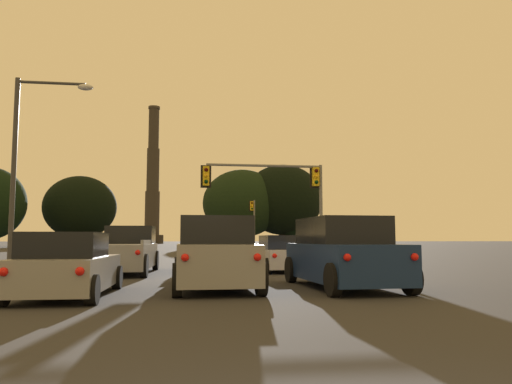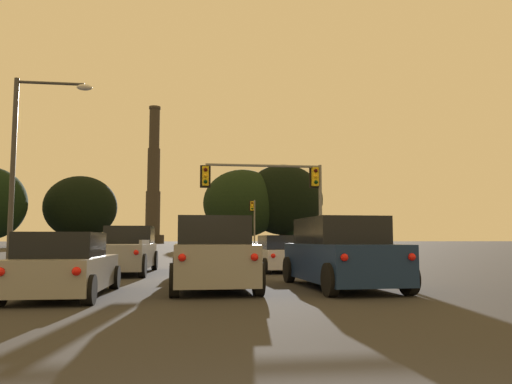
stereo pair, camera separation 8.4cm
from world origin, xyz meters
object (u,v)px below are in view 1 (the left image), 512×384
(street_lamp, at_px, (28,150))
(smokestack, at_px, (153,189))
(traffic_light_overhead_right, at_px, (280,186))
(sedan_center_lane_front, at_px, (207,254))
(hatchback_right_lane_front, at_px, (281,255))
(suv_center_lane_second, at_px, (214,254))
(hatchback_left_lane_second, at_px, (67,267))
(suv_right_lane_second, at_px, (342,254))
(pickup_truck_left_lane_front, at_px, (126,252))
(traffic_light_far_right, at_px, (253,217))

(street_lamp, height_order, smokestack, smokestack)
(traffic_light_overhead_right, relative_size, smokestack, 0.17)
(sedan_center_lane_front, relative_size, hatchback_right_lane_front, 1.14)
(suv_center_lane_second, height_order, hatchback_left_lane_second, suv_center_lane_second)
(suv_right_lane_second, bearing_deg, smokestack, 93.82)
(suv_center_lane_second, bearing_deg, street_lamp, 131.83)
(hatchback_left_lane_second, relative_size, hatchback_right_lane_front, 0.99)
(hatchback_right_lane_front, bearing_deg, smokestack, 93.74)
(street_lamp, bearing_deg, smokestack, 91.48)
(pickup_truck_left_lane_front, xyz_separation_m, traffic_light_far_right, (9.84, 36.54, 2.97))
(street_lamp, distance_m, smokestack, 123.69)
(traffic_light_overhead_right, bearing_deg, traffic_light_far_right, 85.24)
(suv_center_lane_second, distance_m, smokestack, 132.27)
(suv_center_lane_second, bearing_deg, suv_right_lane_second, -6.56)
(hatchback_left_lane_second, xyz_separation_m, pickup_truck_left_lane_front, (0.34, 7.98, 0.14))
(suv_center_lane_second, height_order, pickup_truck_left_lane_front, suv_center_lane_second)
(sedan_center_lane_front, height_order, street_lamp, street_lamp)
(pickup_truck_left_lane_front, relative_size, traffic_light_far_right, 0.97)
(sedan_center_lane_front, relative_size, traffic_light_overhead_right, 0.69)
(suv_center_lane_second, bearing_deg, traffic_light_far_right, 80.48)
(suv_right_lane_second, relative_size, traffic_light_far_right, 0.87)
(suv_right_lane_second, xyz_separation_m, smokestack, (-13.74, 131.41, 14.63))
(hatchback_left_lane_second, distance_m, suv_right_lane_second, 6.85)
(sedan_center_lane_front, relative_size, suv_right_lane_second, 0.96)
(pickup_truck_left_lane_front, bearing_deg, street_lamp, 162.93)
(suv_right_lane_second, height_order, smokestack, smokestack)
(hatchback_right_lane_front, height_order, street_lamp, street_lamp)
(traffic_light_overhead_right, bearing_deg, sedan_center_lane_front, -123.02)
(traffic_light_overhead_right, bearing_deg, pickup_truck_left_lane_front, -135.45)
(hatchback_left_lane_second, relative_size, traffic_light_far_right, 0.72)
(hatchback_left_lane_second, relative_size, traffic_light_overhead_right, 0.60)
(suv_center_lane_second, height_order, smokestack, smokestack)
(hatchback_left_lane_second, bearing_deg, traffic_light_far_right, 77.82)
(hatchback_right_lane_front, xyz_separation_m, traffic_light_overhead_right, (1.33, 7.13, 3.55))
(suv_right_lane_second, distance_m, smokestack, 132.94)
(traffic_light_overhead_right, relative_size, traffic_light_far_right, 1.20)
(hatchback_left_lane_second, relative_size, street_lamp, 0.52)
(suv_center_lane_second, distance_m, pickup_truck_left_lane_front, 7.15)
(sedan_center_lane_front, bearing_deg, suv_center_lane_second, -88.74)
(sedan_center_lane_front, relative_size, smokestack, 0.12)
(pickup_truck_left_lane_front, bearing_deg, sedan_center_lane_front, 15.07)
(sedan_center_lane_front, height_order, hatchback_right_lane_front, hatchback_right_lane_front)
(suv_right_lane_second, height_order, traffic_light_far_right, traffic_light_far_right)
(hatchback_right_lane_front, distance_m, traffic_light_far_right, 36.71)
(sedan_center_lane_front, xyz_separation_m, smokestack, (-10.49, 123.82, 14.86))
(suv_center_lane_second, height_order, traffic_light_overhead_right, traffic_light_overhead_right)
(hatchback_left_lane_second, distance_m, traffic_light_overhead_right, 17.48)
(suv_center_lane_second, bearing_deg, sedan_center_lane_front, 88.41)
(suv_center_lane_second, distance_m, hatchback_left_lane_second, 3.70)
(suv_center_lane_second, xyz_separation_m, hatchback_right_lane_front, (3.05, 6.63, -0.23))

